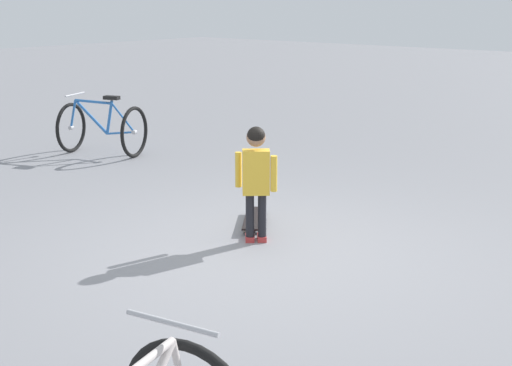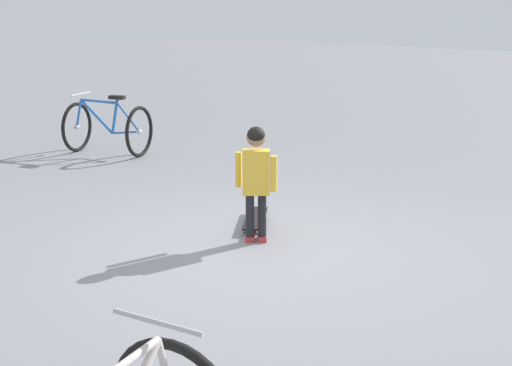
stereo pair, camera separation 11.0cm
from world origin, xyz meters
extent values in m
plane|color=gray|center=(0.00, 0.00, 0.00)|extent=(50.00, 50.00, 0.00)
cylinder|color=black|center=(0.29, -0.21, 0.24)|extent=(0.08, 0.08, 0.42)
cube|color=#B73333|center=(0.31, -0.23, 0.03)|extent=(0.16, 0.17, 0.05)
cylinder|color=black|center=(0.21, -0.28, 0.24)|extent=(0.08, 0.08, 0.42)
cube|color=#B73333|center=(0.23, -0.30, 0.03)|extent=(0.16, 0.17, 0.05)
cube|color=gold|center=(0.25, -0.24, 0.65)|extent=(0.27, 0.26, 0.40)
cylinder|color=gold|center=(0.43, -0.21, 0.65)|extent=(0.06, 0.06, 0.32)
cylinder|color=gold|center=(0.10, -0.30, 0.65)|extent=(0.06, 0.06, 0.32)
sphere|color=#9E7051|center=(0.25, -0.24, 0.96)|extent=(0.17, 0.17, 0.17)
sphere|color=black|center=(0.25, -0.24, 0.98)|extent=(0.16, 0.16, 0.16)
cube|color=black|center=(0.58, -0.61, 0.07)|extent=(0.58, 0.70, 0.02)
cube|color=#B7B7BC|center=(0.73, -0.82, 0.05)|extent=(0.11, 0.09, 0.02)
cube|color=#B7B7BC|center=(0.43, -0.41, 0.05)|extent=(0.11, 0.09, 0.02)
cylinder|color=beige|center=(0.79, -0.77, 0.03)|extent=(0.06, 0.06, 0.06)
cylinder|color=beige|center=(0.67, -0.86, 0.03)|extent=(0.06, 0.06, 0.06)
cylinder|color=beige|center=(0.49, -0.36, 0.03)|extent=(0.06, 0.06, 0.06)
cylinder|color=beige|center=(0.37, -0.45, 0.03)|extent=(0.06, 0.06, 0.06)
cylinder|color=#B7B7BC|center=(-1.64, 2.56, 0.84)|extent=(0.46, 0.11, 0.02)
torus|color=black|center=(4.74, -1.50, 0.36)|extent=(0.29, 0.68, 0.71)
torus|color=black|center=(3.78, -1.85, 0.36)|extent=(0.29, 0.68, 0.71)
cylinder|color=#B7B7BC|center=(4.74, -1.50, 0.36)|extent=(0.08, 0.08, 0.06)
cylinder|color=#B7B7BC|center=(3.78, -1.85, 0.36)|extent=(0.08, 0.08, 0.06)
cylinder|color=#2D6BB7|center=(4.42, -1.61, 0.53)|extent=(0.50, 0.22, 0.48)
cylinder|color=#2D6BB7|center=(4.37, -1.63, 0.75)|extent=(0.57, 0.24, 0.06)
cylinder|color=#2D6BB7|center=(4.14, -1.72, 0.54)|extent=(0.14, 0.09, 0.48)
cylinder|color=#2D6BB7|center=(3.99, -1.77, 0.33)|extent=(0.42, 0.18, 0.08)
cylinder|color=#2D6BB7|center=(3.94, -1.79, 0.55)|extent=(0.34, 0.15, 0.40)
cylinder|color=#2D6BB7|center=(4.69, -1.51, 0.56)|extent=(0.13, 0.08, 0.41)
cube|color=black|center=(4.09, -1.73, 0.82)|extent=(0.24, 0.17, 0.05)
cylinder|color=#B7B7BC|center=(4.65, -1.53, 0.84)|extent=(0.18, 0.44, 0.02)
camera|label=1|loc=(-3.62, 4.39, 2.14)|focal=49.28mm
camera|label=2|loc=(-3.70, 4.32, 2.14)|focal=49.28mm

